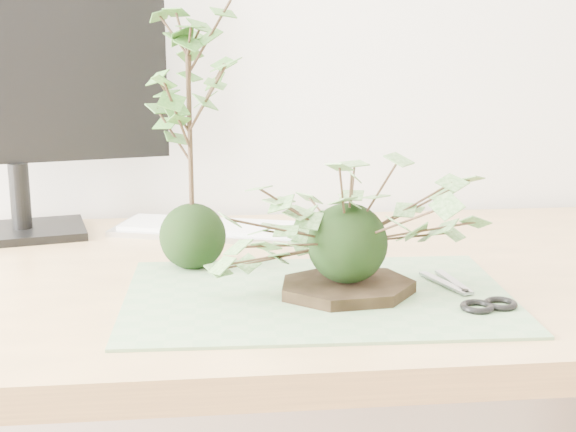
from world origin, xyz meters
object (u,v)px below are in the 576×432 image
object	(u,v)px
keyboard	(236,230)
monitor	(12,82)
desk	(247,330)
ivy_kokedama	(348,206)
maple_kokedama	(188,73)

from	to	relation	value
keyboard	monitor	bearing A→B (deg)	-168.41
desk	ivy_kokedama	bearing A→B (deg)	-44.60
ivy_kokedama	desk	bearing A→B (deg)	135.40
monitor	maple_kokedama	bearing A→B (deg)	-51.36
desk	maple_kokedama	bearing A→B (deg)	162.18
keyboard	desk	bearing A→B (deg)	-71.28
maple_kokedama	monitor	size ratio (longest dim) A/B	0.80
ivy_kokedama	maple_kokedama	world-z (taller)	maple_kokedama
desk	monitor	size ratio (longest dim) A/B	3.28
desk	keyboard	size ratio (longest dim) A/B	3.73
desk	maple_kokedama	distance (m)	0.37
ivy_kokedama	monitor	world-z (taller)	monitor
desk	monitor	bearing A→B (deg)	145.03
desk	ivy_kokedama	xyz separation A→B (m)	(0.12, -0.12, 0.21)
desk	monitor	world-z (taller)	monitor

